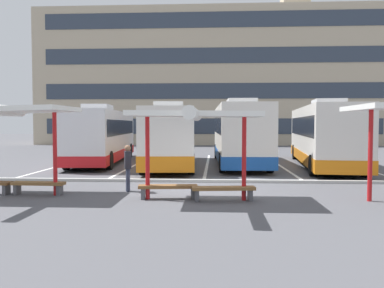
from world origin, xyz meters
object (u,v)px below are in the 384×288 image
waiting_shelter_1 (195,116)px  coach_bus_3 (323,136)px  bench_3 (224,190)px  coach_bus_1 (170,137)px  coach_bus_2 (239,134)px  coach_bus_0 (103,136)px  bench_2 (168,188)px  bench_1 (38,185)px  waiting_passenger_0 (128,165)px  waiting_shelter_0 (7,112)px

waiting_shelter_1 → coach_bus_3: bearing=58.3°
bench_3 → waiting_shelter_1: bearing=-172.8°
coach_bus_1 → coach_bus_2: size_ratio=1.00×
coach_bus_0 → bench_2: size_ratio=5.96×
coach_bus_1 → bench_1: bearing=-108.7°
coach_bus_1 → coach_bus_3: bearing=0.7°
coach_bus_3 → waiting_shelter_1: size_ratio=2.84×
bench_3 → bench_1: bearing=173.6°
coach_bus_0 → waiting_passenger_0: coach_bus_0 is taller
coach_bus_0 → waiting_shelter_1: coach_bus_0 is taller
bench_1 → waiting_passenger_0: 3.12m
waiting_shelter_1 → bench_3: (0.90, 0.11, -2.33)m
waiting_shelter_1 → bench_1: bearing=171.4°
waiting_shelter_0 → bench_3: size_ratio=2.29×
waiting_shelter_1 → bench_2: bearing=157.8°
coach_bus_1 → waiting_shelter_1: coach_bus_1 is taller
coach_bus_3 → bench_3: 12.46m
waiting_passenger_0 → coach_bus_0: bearing=109.9°
waiting_shelter_0 → bench_1: bearing=18.0°
coach_bus_3 → bench_1: coach_bus_3 is taller
waiting_shelter_1 → bench_3: bearing=7.2°
coach_bus_1 → coach_bus_2: coach_bus_2 is taller
coach_bus_0 → bench_3: coach_bus_0 is taller
bench_1 → waiting_passenger_0: (2.90, 0.94, 0.63)m
coach_bus_1 → waiting_shelter_0: bearing=-112.6°
waiting_shelter_0 → bench_1: (0.90, 0.29, -2.49)m
bench_2 → bench_3: same height
waiting_passenger_0 → coach_bus_2: bearing=65.8°
bench_2 → waiting_shelter_1: bearing=-22.2°
coach_bus_1 → coach_bus_2: (4.05, 1.04, 0.14)m
bench_3 → coach_bus_0: bearing=120.5°
bench_1 → bench_3: (6.32, -0.71, 0.00)m
coach_bus_0 → coach_bus_1: (4.44, -1.70, -0.01)m
bench_2 → bench_3: bearing=-8.0°
coach_bus_1 → waiting_passenger_0: (-0.52, -9.13, -0.70)m
coach_bus_3 → waiting_shelter_1: bearing=-121.7°
coach_bus_0 → waiting_passenger_0: (3.92, -10.83, -0.71)m
coach_bus_1 → coach_bus_3: size_ratio=0.92×
coach_bus_3 → bench_3: size_ratio=6.24×
coach_bus_0 → waiting_shelter_1: 14.18m
coach_bus_3 → waiting_shelter_0: bearing=-141.4°
bench_2 → waiting_passenger_0: 2.23m
coach_bus_2 → waiting_shelter_1: 12.14m
bench_3 → bench_2: bearing=172.0°
coach_bus_3 → waiting_shelter_0: 16.81m
waiting_passenger_0 → waiting_shelter_1: bearing=-35.0°
coach_bus_0 → waiting_passenger_0: bearing=-70.1°
coach_bus_2 → bench_1: (-7.47, -11.12, -1.47)m
bench_2 → coach_bus_2: bearing=75.7°
coach_bus_0 → waiting_shelter_0: (0.12, -12.07, 1.15)m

